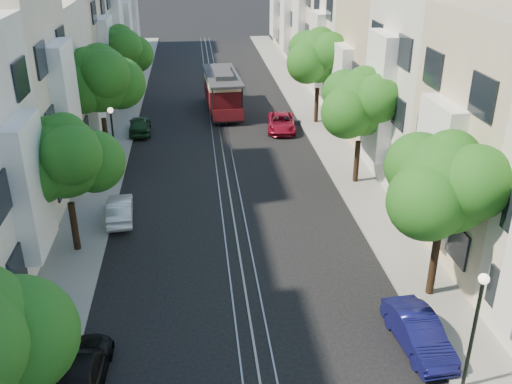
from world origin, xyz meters
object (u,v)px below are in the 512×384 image
object	(u,v)px
tree_w_d	(121,52)
parked_car_e_mid	(418,333)
tree_e_b	(447,186)
tree_e_c	(362,104)
tree_w_b	(66,160)
tree_w_c	(100,80)
parked_car_w_near	(82,370)
lamp_west	(113,132)
parked_car_e_far	(281,123)
lamp_east	(477,315)
cable_car	(222,89)
tree_e_d	(320,57)
parked_car_w_far	(140,125)
parked_car_w_mid	(120,209)

from	to	relation	value
tree_w_d	parked_car_e_mid	distance (m)	32.73
tree_e_b	tree_e_c	xyz separation A→B (m)	(-0.00, 11.00, -0.13)
tree_e_c	tree_w_b	distance (m)	15.60
tree_w_c	parked_car_w_near	distance (m)	20.00
tree_w_c	lamp_west	distance (m)	3.81
tree_e_c	parked_car_e_mid	xyz separation A→B (m)	(-1.66, -13.89, -3.99)
tree_w_d	parked_car_e_far	size ratio (longest dim) A/B	1.56
tree_e_c	lamp_east	bearing A→B (deg)	-93.44
parked_car_w_near	cable_car	bearing A→B (deg)	-99.66
tree_w_d	tree_e_d	bearing A→B (deg)	-19.15
tree_w_c	parked_car_e_far	world-z (taller)	tree_w_c
tree_e_b	cable_car	xyz separation A→B (m)	(-6.76, 25.70, -2.95)
tree_w_b	parked_car_w_far	xyz separation A→B (m)	(1.54, 16.09, -3.78)
lamp_east	parked_car_w_near	bearing A→B (deg)	172.60
tree_w_d	parked_car_e_mid	bearing A→B (deg)	-66.91
tree_w_d	parked_car_e_mid	size ratio (longest dim) A/B	1.77
tree_w_c	parked_car_w_mid	bearing A→B (deg)	-79.26
tree_e_b	parked_car_e_far	world-z (taller)	tree_e_b
tree_w_b	cable_car	world-z (taller)	tree_w_b
tree_e_b	parked_car_e_mid	world-z (taller)	tree_e_b
tree_e_c	parked_car_w_mid	distance (m)	13.83
lamp_east	lamp_west	xyz separation A→B (m)	(-12.60, 18.00, 0.00)
parked_car_e_far	parked_car_w_far	bearing A→B (deg)	-175.46
tree_e_c	parked_car_w_far	size ratio (longest dim) A/B	1.78
tree_e_d	tree_w_b	bearing A→B (deg)	-130.27
parked_car_e_mid	lamp_east	bearing A→B (deg)	-76.34
tree_e_d	parked_car_e_far	bearing A→B (deg)	-154.65
lamp_east	parked_car_e_mid	size ratio (longest dim) A/B	1.13
tree_e_d	parked_car_w_mid	xyz separation A→B (m)	(-12.86, -14.12, -4.30)
tree_w_b	tree_w_d	size ratio (longest dim) A/B	0.96
tree_e_d	tree_w_d	xyz separation A→B (m)	(-14.40, 5.00, -0.27)
tree_e_b	tree_w_b	size ratio (longest dim) A/B	1.07
lamp_west	parked_car_e_mid	distance (m)	19.99
lamp_east	lamp_west	distance (m)	21.97
parked_car_w_mid	tree_w_b	bearing A→B (deg)	57.30
parked_car_e_mid	tree_w_c	bearing A→B (deg)	119.14
tree_e_d	tree_w_c	distance (m)	15.60
tree_e_b	lamp_west	bearing A→B (deg)	136.15
tree_w_b	lamp_west	xyz separation A→B (m)	(0.84, 8.02, -1.55)
lamp_west	lamp_east	bearing A→B (deg)	-55.01
lamp_west	parked_car_e_far	world-z (taller)	lamp_west
lamp_east	parked_car_e_far	xyz separation A→B (m)	(-1.90, 25.62, -2.26)
parked_car_e_far	parked_car_e_mid	bearing A→B (deg)	-80.01
lamp_west	parked_car_w_near	world-z (taller)	lamp_west
tree_e_b	tree_w_d	distance (m)	30.60
tree_e_b	parked_car_w_far	size ratio (longest dim) A/B	1.83
cable_car	tree_w_b	bearing A→B (deg)	-113.25
parked_car_e_mid	cable_car	bearing A→B (deg)	95.25
cable_car	parked_car_e_mid	size ratio (longest dim) A/B	2.15
tree_w_c	parked_car_w_mid	world-z (taller)	tree_w_c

